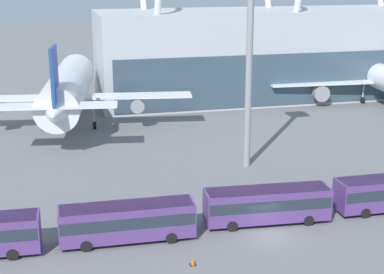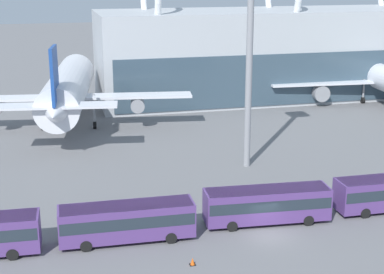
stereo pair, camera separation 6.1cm
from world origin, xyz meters
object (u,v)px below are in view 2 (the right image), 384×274
airliner_at_gate_far (379,76)px  shuttle_bus_1 (127,220)px  traffic_cone_0 (193,261)px  shuttle_bus_2 (267,203)px  airliner_at_gate_near (68,89)px  floodlight_mast (250,26)px

airliner_at_gate_far → shuttle_bus_1: bearing=134.6°
traffic_cone_0 → shuttle_bus_2: bearing=35.7°
shuttle_bus_1 → shuttle_bus_2: bearing=4.5°
airliner_at_gate_near → floodlight_mast: (19.71, -23.45, 10.84)m
airliner_at_gate_near → floodlight_mast: bearing=-131.8°
airliner_at_gate_near → airliner_at_gate_far: airliner_at_gate_far is taller
floodlight_mast → airliner_at_gate_near: bearing=130.0°
shuttle_bus_1 → floodlight_mast: 27.79m
shuttle_bus_1 → traffic_cone_0: bearing=-49.8°
shuttle_bus_2 → shuttle_bus_1: bearing=-173.1°
shuttle_bus_1 → floodlight_mast: bearing=46.6°
shuttle_bus_2 → floodlight_mast: 22.03m
airliner_at_gate_far → floodlight_mast: (-33.94, -27.58, 12.00)m
traffic_cone_0 → airliner_at_gate_near: bearing=99.2°
airliner_at_gate_far → traffic_cone_0: size_ratio=69.56×
shuttle_bus_1 → airliner_at_gate_near: bearing=96.0°
shuttle_bus_1 → shuttle_bus_2: 13.13m
floodlight_mast → airliner_at_gate_far: bearing=39.1°
airliner_at_gate_near → shuttle_bus_2: (16.11, -39.46, -3.85)m
airliner_at_gate_far → shuttle_bus_1: (-50.65, -44.22, -2.69)m
airliner_at_gate_far → floodlight_mast: size_ratio=1.64×
floodlight_mast → traffic_cone_0: bearing=-118.9°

